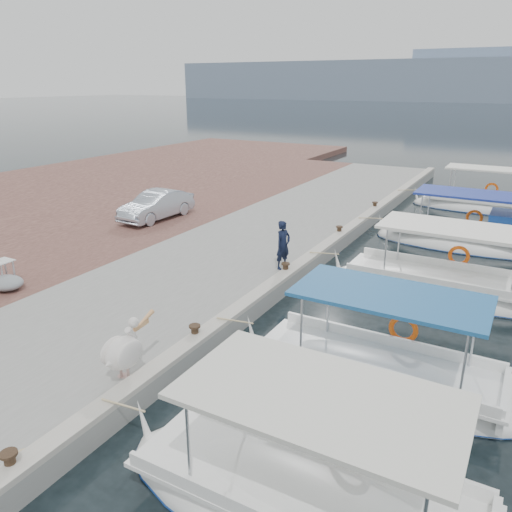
{
  "coord_description": "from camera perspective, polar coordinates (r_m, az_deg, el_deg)",
  "views": [
    {
      "loc": [
        6.18,
        -12.19,
        6.34
      ],
      "look_at": [
        -1.0,
        0.7,
        1.2
      ],
      "focal_mm": 35.0,
      "sensor_mm": 36.0,
      "label": 1
    }
  ],
  "objects": [
    {
      "name": "tarp_bundle",
      "position": [
        16.63,
        -26.66,
        -2.76
      ],
      "size": [
        1.1,
        0.9,
        0.4
      ],
      "primitive_type": "ellipsoid",
      "color": "gray",
      "rests_on": "cobblestone_strip"
    },
    {
      "name": "fishing_caique_d",
      "position": [
        22.01,
        22.61,
        1.48
      ],
      "size": [
        6.89,
        2.27,
        2.83
      ],
      "color": "white",
      "rests_on": "ground"
    },
    {
      "name": "fishing_caique_c",
      "position": [
        16.88,
        20.31,
        -3.66
      ],
      "size": [
        7.23,
        2.31,
        2.83
      ],
      "color": "white",
      "rests_on": "ground"
    },
    {
      "name": "fishing_caique_a",
      "position": [
        8.68,
        5.56,
        -26.67
      ],
      "size": [
        6.65,
        2.41,
        2.83
      ],
      "color": "white",
      "rests_on": "ground"
    },
    {
      "name": "parked_car",
      "position": [
        22.96,
        -11.3,
        5.72
      ],
      "size": [
        1.51,
        3.88,
        1.26
      ],
      "primitive_type": "imported",
      "rotation": [
        0.0,
        0.0,
        -0.05
      ],
      "color": "#A9B2C1",
      "rests_on": "cobblestone_strip"
    },
    {
      "name": "folding_table",
      "position": [
        17.04,
        -26.92,
        -1.14
      ],
      "size": [
        0.55,
        0.55,
        0.73
      ],
      "color": "silver",
      "rests_on": "cobblestone_strip"
    },
    {
      "name": "quay_curb",
      "position": [
        19.23,
        8.3,
        1.51
      ],
      "size": [
        0.44,
        40.0,
        0.12
      ],
      "primitive_type": "cube",
      "color": "#AFA99B",
      "rests_on": "concrete_quay"
    },
    {
      "name": "fisherman",
      "position": [
        16.35,
        3.12,
        1.26
      ],
      "size": [
        0.54,
        0.68,
        1.62
      ],
      "primitive_type": "imported",
      "rotation": [
        0.0,
        0.0,
        1.29
      ],
      "color": "black",
      "rests_on": "concrete_quay"
    },
    {
      "name": "concrete_quay",
      "position": [
        20.42,
        0.97,
        1.85
      ],
      "size": [
        6.0,
        40.0,
        0.5
      ],
      "primitive_type": "cube",
      "color": "gray",
      "rests_on": "ground"
    },
    {
      "name": "fishing_caique_b",
      "position": [
        11.66,
        13.45,
        -13.62
      ],
      "size": [
        6.54,
        2.15,
        2.83
      ],
      "color": "white",
      "rests_on": "ground"
    },
    {
      "name": "cobblestone_strip",
      "position": [
        23.1,
        -10.05,
        3.62
      ],
      "size": [
        4.0,
        40.0,
        0.5
      ],
      "primitive_type": "cube",
      "color": "brown",
      "rests_on": "ground"
    },
    {
      "name": "mooring_bollards",
      "position": [
        16.18,
        3.39,
        -1.25
      ],
      "size": [
        0.28,
        20.28,
        0.33
      ],
      "color": "black",
      "rests_on": "concrete_quay"
    },
    {
      "name": "fishing_caique_e",
      "position": [
        28.74,
        24.34,
        5.01
      ],
      "size": [
        7.01,
        1.98,
        2.83
      ],
      "color": "white",
      "rests_on": "ground"
    },
    {
      "name": "ground",
      "position": [
        15.06,
        2.03,
        -5.69
      ],
      "size": [
        400.0,
        400.0,
        0.0
      ],
      "primitive_type": "plane",
      "color": "black",
      "rests_on": "ground"
    },
    {
      "name": "pelican",
      "position": [
        10.79,
        -14.89,
        -10.42
      ],
      "size": [
        0.59,
        1.55,
        1.2
      ],
      "color": "tan",
      "rests_on": "concrete_quay"
    },
    {
      "name": "land_backing",
      "position": [
        30.29,
        -25.04,
        5.78
      ],
      "size": [
        16.0,
        60.0,
        0.48
      ],
      "primitive_type": "cube",
      "color": "brown",
      "rests_on": "ground"
    }
  ]
}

